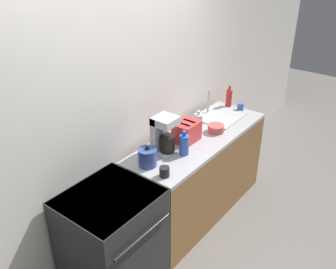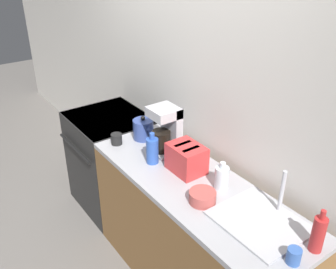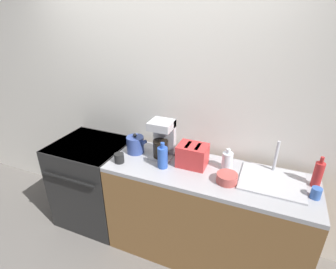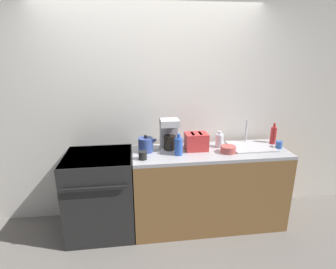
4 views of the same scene
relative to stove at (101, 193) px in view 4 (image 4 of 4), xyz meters
name	(u,v)px [view 4 (image 4 of 4)]	position (x,y,z in m)	size (l,w,h in m)	color
ground_plane	(159,243)	(0.62, -0.32, -0.47)	(12.00, 12.00, 0.00)	slate
wall_back	(152,112)	(0.62, 0.38, 0.83)	(8.00, 0.05, 2.60)	silver
stove	(101,193)	(0.00, 0.00, 0.00)	(0.72, 0.68, 0.93)	black
counter_block	(209,188)	(1.23, -0.02, -0.01)	(1.73, 0.60, 0.93)	brown
kettle	(146,145)	(0.52, 0.04, 0.53)	(0.20, 0.16, 0.19)	#33478C
toaster	(196,141)	(1.08, 0.03, 0.55)	(0.25, 0.19, 0.19)	red
coffee_maker	(169,134)	(0.78, 0.07, 0.63)	(0.20, 0.19, 0.35)	#B7B7BC
sink_tray	(251,145)	(1.73, 0.04, 0.47)	(0.49, 0.41, 0.28)	#B7B7BC
bottle_blue	(179,146)	(0.86, -0.10, 0.55)	(0.09, 0.09, 0.23)	#2D56B7
bottle_clear	(219,140)	(1.37, 0.08, 0.53)	(0.09, 0.09, 0.19)	silver
bottle_red	(273,135)	(2.04, 0.11, 0.56)	(0.07, 0.07, 0.25)	#B72828
cup_blue	(279,145)	(2.03, -0.05, 0.49)	(0.07, 0.07, 0.08)	#3860B2
cup_black	(143,155)	(0.47, -0.18, 0.49)	(0.08, 0.08, 0.08)	black
bowl	(228,149)	(1.41, -0.10, 0.49)	(0.16, 0.16, 0.07)	#B24C47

